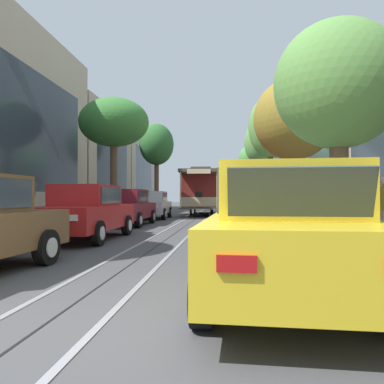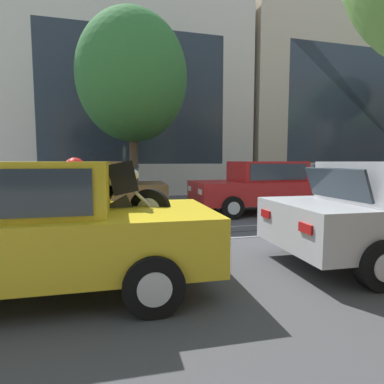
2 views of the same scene
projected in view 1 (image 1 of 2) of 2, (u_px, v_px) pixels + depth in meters
ground_plane at (197, 218)px, 21.65m from camera, size 160.00×160.00×0.00m
trolley_track_rails at (200, 216)px, 24.28m from camera, size 1.14×54.48×0.01m
building_facade_left at (60, 149)px, 26.19m from camera, size 5.87×46.18×10.13m
building_facade_right at (352, 149)px, 24.48m from camera, size 5.53×46.18×10.17m
parked_car_red_second_left at (85, 212)px, 10.52m from camera, size 2.01×4.36×1.58m
parked_car_maroon_mid_left at (126, 207)px, 15.95m from camera, size 2.01×4.36×1.58m
parked_car_silver_fourth_left at (152, 205)px, 21.15m from camera, size 2.09×4.40×1.58m
parked_car_yellow_near_right at (283, 230)px, 4.54m from camera, size 2.12×4.41×1.58m
parked_car_silver_second_right at (259, 213)px, 9.94m from camera, size 2.12×4.41×1.58m
parked_car_maroon_mid_right at (244, 207)px, 16.19m from camera, size 2.05×4.38×1.58m
parked_car_beige_fourth_right at (239, 205)px, 21.20m from camera, size 2.07×4.39×1.58m
parked_car_blue_fifth_right at (238, 203)px, 26.38m from camera, size 2.13×4.42×1.58m
street_tree_kerb_left_second at (114, 123)px, 20.51m from camera, size 3.97×3.40×6.86m
street_tree_kerb_left_mid at (157, 145)px, 32.46m from camera, size 3.07×3.09×7.84m
street_tree_kerb_right_near at (339, 87)px, 8.65m from camera, size 3.05×2.53×5.46m
street_tree_kerb_right_second at (294, 120)px, 15.08m from camera, size 3.35×3.19×6.19m
street_tree_kerb_right_mid at (271, 128)px, 22.07m from camera, size 2.70×2.18×7.43m
street_tree_kerb_right_fourth at (259, 145)px, 29.70m from camera, size 2.35×2.32×7.50m
street_tree_kerb_right_far at (252, 162)px, 38.22m from camera, size 3.04×2.89×6.85m
cable_car_trolley at (202, 192)px, 26.74m from camera, size 2.72×9.16×3.28m
motorcycle_with_rider at (259, 217)px, 5.23m from camera, size 0.52×1.87×1.76m
pedestrian_on_right_pavement at (287, 203)px, 21.37m from camera, size 0.55×0.39×1.59m
fire_hydrant at (286, 218)px, 14.35m from camera, size 0.40×0.22×0.84m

